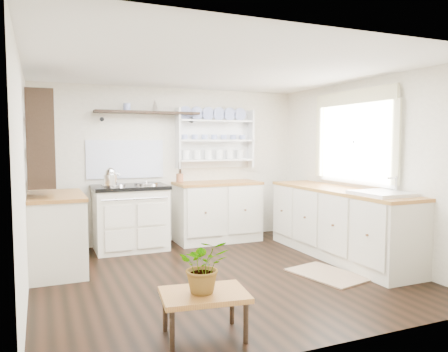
{
  "coord_description": "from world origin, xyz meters",
  "views": [
    {
      "loc": [
        -1.86,
        -4.46,
        1.51
      ],
      "look_at": [
        0.14,
        0.25,
        1.1
      ],
      "focal_mm": 35.0,
      "sensor_mm": 36.0,
      "label": 1
    }
  ],
  "objects": [
    {
      "name": "floor",
      "position": [
        0.0,
        0.0,
        0.0
      ],
      "size": [
        4.0,
        3.8,
        0.01
      ],
      "primitive_type": "cube",
      "color": "black",
      "rests_on": "ground"
    },
    {
      "name": "wall_right",
      "position": [
        2.0,
        0.0,
        1.15
      ],
      "size": [
        0.02,
        3.8,
        2.3
      ],
      "primitive_type": "cube",
      "color": "beige",
      "rests_on": "ground"
    },
    {
      "name": "high_shelf",
      "position": [
        -0.4,
        1.78,
        1.91
      ],
      "size": [
        1.5,
        0.29,
        0.16
      ],
      "color": "black",
      "rests_on": "wall_back"
    },
    {
      "name": "wall_back",
      "position": [
        0.0,
        1.9,
        1.15
      ],
      "size": [
        4.0,
        0.02,
        2.3
      ],
      "primitive_type": "cube",
      "color": "beige",
      "rests_on": "ground"
    },
    {
      "name": "utensil_crock",
      "position": [
        0.04,
        1.68,
        0.97
      ],
      "size": [
        0.11,
        0.11,
        0.12
      ],
      "primitive_type": "cylinder",
      "color": "#9B5C38",
      "rests_on": "back_cabinets"
    },
    {
      "name": "left_shelving",
      "position": [
        -1.84,
        0.9,
        1.55
      ],
      "size": [
        0.28,
        0.8,
        1.05
      ],
      "primitive_type": "cube",
      "color": "black",
      "rests_on": "wall_left"
    },
    {
      "name": "left_cabinets",
      "position": [
        -1.7,
        0.9,
        0.46
      ],
      "size": [
        0.62,
        1.13,
        0.9
      ],
      "color": "beige",
      "rests_on": "floor"
    },
    {
      "name": "floor_rug",
      "position": [
        1.1,
        -0.48,
        0.01
      ],
      "size": [
        0.72,
        0.95,
        0.02
      ],
      "primitive_type": "cube",
      "rotation": [
        0.0,
        0.0,
        0.22
      ],
      "color": "#7F644A",
      "rests_on": "floor"
    },
    {
      "name": "belfast_sink",
      "position": [
        1.7,
        -0.65,
        0.8
      ],
      "size": [
        0.55,
        0.6,
        0.45
      ],
      "color": "white",
      "rests_on": "right_cabinets"
    },
    {
      "name": "plate_rack",
      "position": [
        0.65,
        1.86,
        1.56
      ],
      "size": [
        1.2,
        0.22,
        0.9
      ],
      "color": "white",
      "rests_on": "wall_back"
    },
    {
      "name": "ceiling",
      "position": [
        0.0,
        0.0,
        2.3
      ],
      "size": [
        4.0,
        3.8,
        0.01
      ],
      "primitive_type": "cube",
      "color": "white",
      "rests_on": "wall_back"
    },
    {
      "name": "right_cabinets",
      "position": [
        1.7,
        0.1,
        0.46
      ],
      "size": [
        0.62,
        2.43,
        0.9
      ],
      "color": "beige",
      "rests_on": "floor"
    },
    {
      "name": "aga_cooker",
      "position": [
        -0.71,
        1.57,
        0.46
      ],
      "size": [
        1.01,
        0.7,
        0.93
      ],
      "color": "silver",
      "rests_on": "floor"
    },
    {
      "name": "wall_left",
      "position": [
        -2.0,
        0.0,
        1.15
      ],
      "size": [
        0.02,
        3.8,
        2.3
      ],
      "primitive_type": "cube",
      "color": "beige",
      "rests_on": "ground"
    },
    {
      "name": "back_cabinets",
      "position": [
        0.6,
        1.6,
        0.46
      ],
      "size": [
        1.27,
        0.63,
        0.9
      ],
      "color": "beige",
      "rests_on": "floor"
    },
    {
      "name": "potted_plant",
      "position": [
        -0.73,
        -1.4,
        0.56
      ],
      "size": [
        0.45,
        0.41,
        0.42
      ],
      "primitive_type": "imported",
      "rotation": [
        0.0,
        0.0,
        -0.26
      ],
      "color": "#3F7233",
      "rests_on": "center_table"
    },
    {
      "name": "window",
      "position": [
        1.95,
        0.15,
        1.56
      ],
      "size": [
        0.08,
        1.55,
        1.22
      ],
      "color": "white",
      "rests_on": "wall_right"
    },
    {
      "name": "center_table",
      "position": [
        -0.73,
        -1.4,
        0.31
      ],
      "size": [
        0.71,
        0.55,
        0.35
      ],
      "rotation": [
        0.0,
        0.0,
        -0.13
      ],
      "color": "brown",
      "rests_on": "floor"
    },
    {
      "name": "kettle",
      "position": [
        -0.99,
        1.45,
        1.04
      ],
      "size": [
        0.18,
        0.18,
        0.22
      ],
      "primitive_type": null,
      "color": "silver",
      "rests_on": "aga_cooker"
    }
  ]
}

